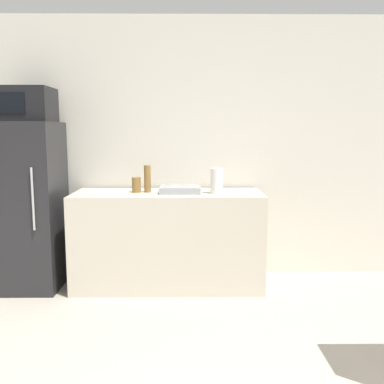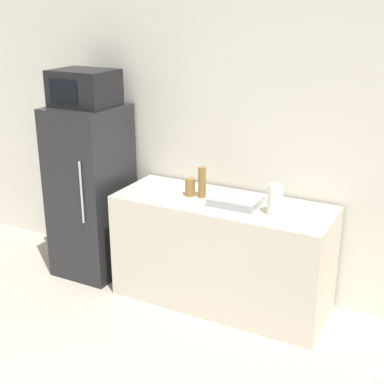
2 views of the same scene
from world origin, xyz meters
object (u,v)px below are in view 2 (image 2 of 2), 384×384
(refrigerator, at_px, (91,191))
(microwave, at_px, (84,88))
(paper_towel_roll, at_px, (275,200))
(bottle_short, at_px, (190,187))
(bottle_tall, at_px, (202,182))

(refrigerator, xyz_separation_m, microwave, (-0.00, -0.00, 0.93))
(paper_towel_roll, bearing_deg, refrigerator, 178.16)
(microwave, relative_size, bottle_short, 3.62)
(microwave, xyz_separation_m, paper_towel_roll, (1.76, -0.06, -0.69))
(refrigerator, distance_m, bottle_short, 1.03)
(microwave, relative_size, paper_towel_roll, 2.26)
(refrigerator, xyz_separation_m, paper_towel_roll, (1.76, -0.06, 0.24))
(refrigerator, distance_m, paper_towel_roll, 1.78)
(bottle_tall, height_order, paper_towel_roll, bottle_tall)
(bottle_tall, height_order, bottle_short, bottle_tall)
(bottle_tall, xyz_separation_m, paper_towel_roll, (0.65, -0.08, -0.01))
(bottle_tall, bearing_deg, microwave, -178.77)
(refrigerator, bearing_deg, bottle_short, 0.79)
(bottle_short, height_order, paper_towel_roll, paper_towel_roll)
(refrigerator, relative_size, microwave, 2.98)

